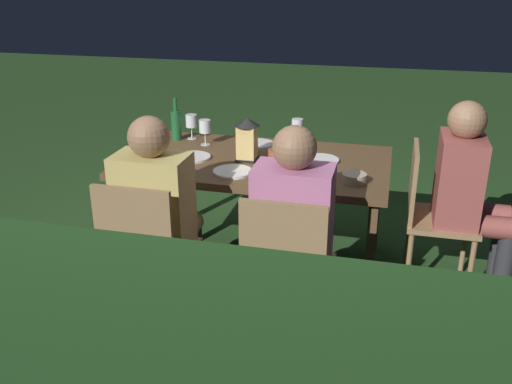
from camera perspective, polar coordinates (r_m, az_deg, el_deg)
ground_plane at (r=3.76m, az=-0.00°, el=-7.15°), size 16.00×16.00×0.00m
dining_table at (r=3.49m, az=-0.00°, el=2.46°), size 1.62×0.93×0.72m
chair_side_right_a at (r=2.73m, az=3.11°, el=-7.62°), size 0.42×0.40×0.87m
person_in_pink at (r=2.83m, az=3.93°, el=-3.03°), size 0.38×0.47×1.15m
chair_side_right_b at (r=2.93m, az=-11.06°, el=-5.80°), size 0.42×0.40×0.87m
person_in_mustard at (r=3.02m, az=-9.75°, el=-1.60°), size 0.38×0.47×1.15m
chair_head_near at (r=3.47m, az=17.18°, el=-1.86°), size 0.40×0.42×0.87m
person_in_rust at (r=3.44m, az=20.70°, el=0.18°), size 0.48×0.38×1.15m
lantern_centerpiece at (r=3.41m, az=-0.92°, el=5.61°), size 0.15×0.15×0.27m
green_bottle_on_table at (r=3.88m, az=-8.06°, el=6.81°), size 0.07×0.07×0.29m
wine_glass_a at (r=3.74m, az=-5.18°, el=6.49°), size 0.08×0.08×0.17m
wine_glass_b at (r=3.76m, az=4.19°, el=6.60°), size 0.08×0.08×0.17m
wine_glass_c at (r=3.89m, az=-6.55°, el=7.03°), size 0.08×0.08×0.17m
plate_a at (r=3.51m, az=-6.45°, el=3.52°), size 0.23×0.23×0.01m
plate_b at (r=3.75m, az=0.13°, el=4.87°), size 0.22×0.22×0.01m
plate_c at (r=3.24m, az=-2.36°, el=2.07°), size 0.23×0.23×0.01m
plate_d at (r=3.45m, az=6.46°, el=3.22°), size 0.23×0.23×0.01m
bowl_olives at (r=3.50m, az=2.44°, el=3.97°), size 0.15×0.15×0.05m
bowl_bread at (r=3.43m, az=-12.43°, el=3.09°), size 0.16×0.16×0.05m
bowl_salad at (r=3.12m, az=9.88°, el=1.40°), size 0.13×0.13×0.05m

